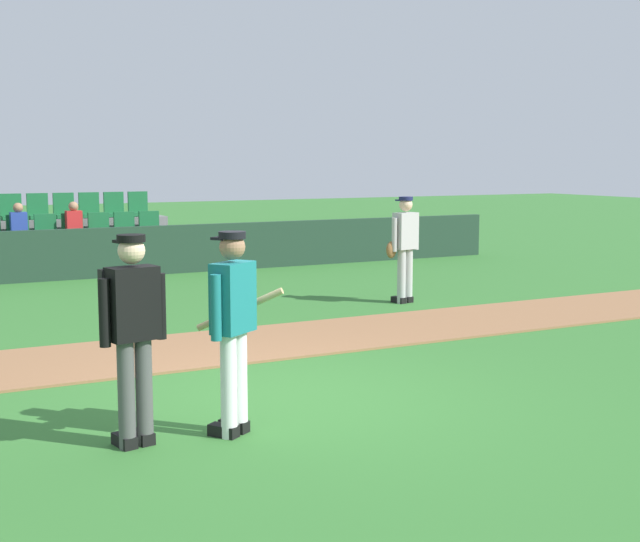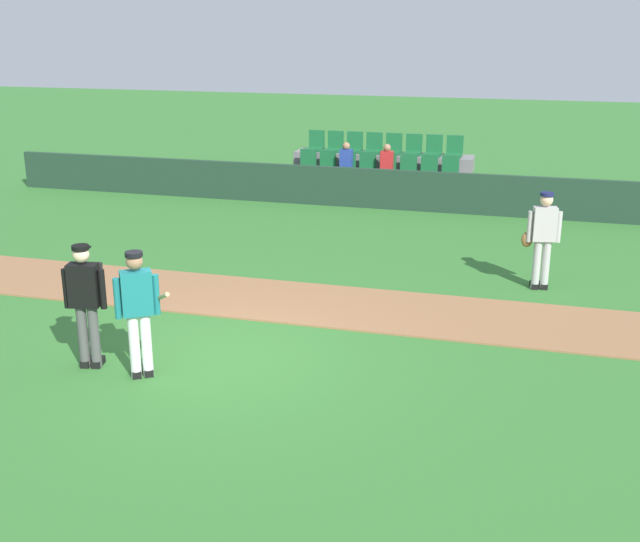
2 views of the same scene
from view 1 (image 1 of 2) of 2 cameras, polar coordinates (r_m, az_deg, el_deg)
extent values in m
plane|color=#33702D|center=(8.75, -2.83, -8.31)|extent=(80.00, 80.00, 0.00)
cube|color=#936642|center=(10.95, -8.19, -5.12)|extent=(28.00, 2.00, 0.03)
cube|color=#1E3828|center=(17.86, -16.02, 1.06)|extent=(20.00, 0.16, 1.01)
cube|color=slate|center=(19.31, -16.85, 0.42)|extent=(5.00, 2.10, 0.30)
cube|color=slate|center=(18.86, -16.65, 1.34)|extent=(4.90, 0.85, 0.40)
cube|color=#196033|center=(18.60, -19.11, 1.94)|extent=(0.44, 0.40, 0.08)
cube|color=#196033|center=(18.80, -19.25, 2.75)|extent=(0.44, 0.08, 0.50)
cube|color=#263F99|center=(18.63, -19.18, 2.87)|extent=(0.32, 0.22, 0.52)
sphere|color=#9E7051|center=(18.61, -19.22, 3.95)|extent=(0.20, 0.20, 0.20)
cube|color=#196033|center=(18.69, -17.45, 2.03)|extent=(0.44, 0.40, 0.08)
cube|color=#196033|center=(18.89, -17.59, 2.84)|extent=(0.44, 0.08, 0.50)
cube|color=#196033|center=(18.79, -15.80, 2.12)|extent=(0.44, 0.40, 0.08)
cube|color=#196033|center=(18.99, -15.96, 2.92)|extent=(0.44, 0.08, 0.50)
cube|color=red|center=(18.82, -15.86, 3.04)|extent=(0.32, 0.22, 0.52)
sphere|color=#9E7051|center=(18.80, -15.90, 4.10)|extent=(0.20, 0.20, 0.20)
cube|color=#196033|center=(18.91, -14.17, 2.20)|extent=(0.44, 0.40, 0.08)
cube|color=#196033|center=(19.10, -14.34, 3.00)|extent=(0.44, 0.08, 0.50)
cube|color=#196033|center=(19.04, -12.56, 2.28)|extent=(0.44, 0.40, 0.08)
cube|color=#196033|center=(19.24, -12.75, 3.08)|extent=(0.44, 0.08, 0.50)
cube|color=#196033|center=(19.19, -10.97, 2.36)|extent=(0.44, 0.40, 0.08)
cube|color=#196033|center=(19.38, -11.17, 3.15)|extent=(0.44, 0.08, 0.50)
cube|color=slate|center=(19.66, -17.16, 2.72)|extent=(4.90, 0.85, 0.40)
cube|color=#196033|center=(19.41, -19.54, 3.32)|extent=(0.44, 0.40, 0.08)
cube|color=#196033|center=(19.61, -19.66, 4.08)|extent=(0.44, 0.08, 0.50)
cube|color=#196033|center=(19.49, -17.93, 3.40)|extent=(0.44, 0.40, 0.08)
cube|color=#196033|center=(19.70, -18.07, 4.16)|extent=(0.44, 0.08, 0.50)
cube|color=#196033|center=(19.59, -16.35, 3.47)|extent=(0.44, 0.40, 0.08)
cube|color=#196033|center=(19.80, -16.50, 4.23)|extent=(0.44, 0.08, 0.50)
cube|color=#196033|center=(19.71, -14.78, 3.55)|extent=(0.44, 0.40, 0.08)
cube|color=#196033|center=(19.91, -14.94, 4.30)|extent=(0.44, 0.08, 0.50)
cube|color=#196033|center=(19.84, -13.23, 3.62)|extent=(0.44, 0.40, 0.08)
cube|color=#196033|center=(20.03, -13.40, 4.36)|extent=(0.44, 0.08, 0.50)
cube|color=#196033|center=(19.98, -11.69, 3.68)|extent=(0.44, 0.40, 0.08)
cube|color=#196033|center=(20.18, -11.88, 4.42)|extent=(0.44, 0.08, 0.50)
cylinder|color=white|center=(7.46, -6.01, -7.53)|extent=(0.14, 0.14, 0.90)
cylinder|color=white|center=(7.59, -5.33, -7.26)|extent=(0.14, 0.14, 0.90)
cube|color=black|center=(7.60, -6.35, -10.38)|extent=(0.25, 0.28, 0.10)
cube|color=black|center=(7.73, -5.67, -10.08)|extent=(0.25, 0.28, 0.10)
cube|color=#197075|center=(7.37, -5.74, -1.74)|extent=(0.45, 0.41, 0.60)
cylinder|color=#197075|center=(7.17, -6.85, -2.41)|extent=(0.09, 0.09, 0.55)
cylinder|color=#197075|center=(7.58, -4.67, -1.86)|extent=(0.09, 0.09, 0.55)
sphere|color=#9E7051|center=(7.31, -5.78, 1.59)|extent=(0.22, 0.22, 0.22)
cylinder|color=black|center=(7.31, -5.79, 2.37)|extent=(0.23, 0.23, 0.06)
cube|color=black|center=(7.36, -6.43, 2.16)|extent=(0.22, 0.20, 0.02)
cylinder|color=tan|center=(7.65, -5.29, -2.54)|extent=(0.66, 0.54, 0.41)
cylinder|color=#4C4C4C|center=(7.32, -12.60, -7.96)|extent=(0.14, 0.14, 0.90)
cylinder|color=#4C4C4C|center=(7.39, -11.48, -7.78)|extent=(0.14, 0.14, 0.90)
cube|color=black|center=(7.48, -12.72, -10.82)|extent=(0.17, 0.28, 0.10)
cube|color=black|center=(7.55, -11.61, -10.62)|extent=(0.17, 0.28, 0.10)
cube|color=black|center=(7.19, -12.19, -2.09)|extent=(0.44, 0.30, 0.60)
cylinder|color=black|center=(7.09, -13.98, -2.68)|extent=(0.09, 0.09, 0.55)
cylinder|color=black|center=(7.32, -10.43, -2.29)|extent=(0.09, 0.09, 0.55)
sphere|color=beige|center=(7.14, -12.28, 1.31)|extent=(0.22, 0.22, 0.22)
cylinder|color=black|center=(7.13, -12.31, 2.11)|extent=(0.23, 0.23, 0.06)
cube|color=black|center=(7.22, -12.66, 1.93)|extent=(0.20, 0.15, 0.02)
cube|color=black|center=(7.31, -12.65, -1.96)|extent=(0.45, 0.17, 0.56)
cylinder|color=#B2B2B2|center=(14.36, 5.37, -0.36)|extent=(0.14, 0.14, 0.90)
cylinder|color=#B2B2B2|center=(14.47, 5.82, -0.30)|extent=(0.14, 0.14, 0.90)
cube|color=black|center=(14.46, 5.19, -1.90)|extent=(0.17, 0.28, 0.10)
cube|color=black|center=(14.57, 5.64, -1.84)|extent=(0.17, 0.28, 0.10)
cube|color=#B2B2B2|center=(14.34, 5.64, 2.64)|extent=(0.44, 0.30, 0.60)
cylinder|color=#B2B2B2|center=(14.17, 4.91, 2.39)|extent=(0.09, 0.09, 0.55)
cylinder|color=#B2B2B2|center=(14.52, 6.34, 2.49)|extent=(0.09, 0.09, 0.55)
sphere|color=beige|center=(14.31, 5.66, 4.36)|extent=(0.22, 0.22, 0.22)
cylinder|color=#191E4C|center=(14.31, 5.66, 4.76)|extent=(0.23, 0.23, 0.06)
cube|color=#191E4C|center=(14.38, 5.38, 4.65)|extent=(0.20, 0.15, 0.02)
ellipsoid|color=brown|center=(14.21, 4.70, 1.40)|extent=(0.22, 0.16, 0.28)
sphere|color=white|center=(7.70, -5.08, -10.23)|extent=(0.07, 0.07, 0.07)
camera|label=2|loc=(8.19, 79.37, 17.57)|focal=44.41mm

